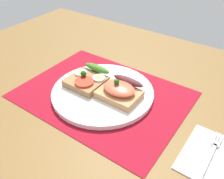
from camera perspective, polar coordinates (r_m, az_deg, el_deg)
name	(u,v)px	position (r cm, az deg, el deg)	size (l,w,h in cm)	color
ground_plane	(103,99)	(66.19, -2.12, -2.34)	(120.00, 90.00, 3.20)	brown
placemat	(103,94)	(65.11, -2.16, -1.14)	(42.93, 32.04, 0.30)	maroon
plate	(103,92)	(64.65, -2.17, -0.60)	(26.83, 26.83, 1.24)	white
sandwich_egg_tomato	(88,79)	(66.25, -5.68, 2.41)	(9.51, 10.43, 4.08)	#9D7348
sandwich_salmon	(120,90)	(61.10, 1.91, -0.23)	(10.34, 9.24, 5.13)	tan
napkin	(212,157)	(54.10, 22.31, -14.29)	(11.08, 14.10, 0.60)	white
fork	(211,153)	(53.95, 22.15, -13.66)	(1.62, 13.88, 0.32)	#B7B7BC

